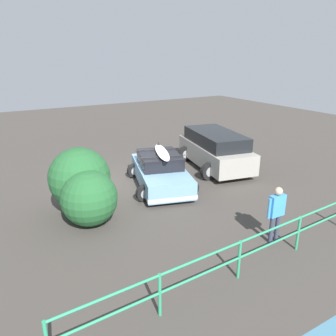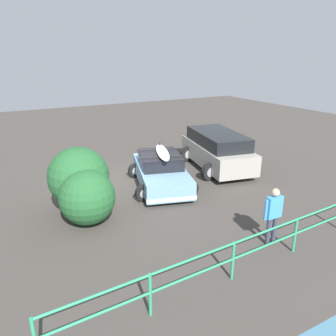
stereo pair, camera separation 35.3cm
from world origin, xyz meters
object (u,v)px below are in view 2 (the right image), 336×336
sedan_car (161,171)px  suv_car (217,150)px  bush_near_left (83,186)px  person_bystander (273,211)px

sedan_car → suv_car: suv_car is taller
sedan_car → bush_near_left: 3.55m
bush_near_left → person_bystander: bearing=134.4°
person_bystander → bush_near_left: 5.90m
sedan_car → bush_near_left: bush_near_left is taller
sedan_car → bush_near_left: size_ratio=1.55×
sedan_car → person_bystander: bearing=98.2°
suv_car → person_bystander: (2.52, 5.99, 0.12)m
sedan_car → person_bystander: person_bystander is taller
sedan_car → suv_car: 3.37m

